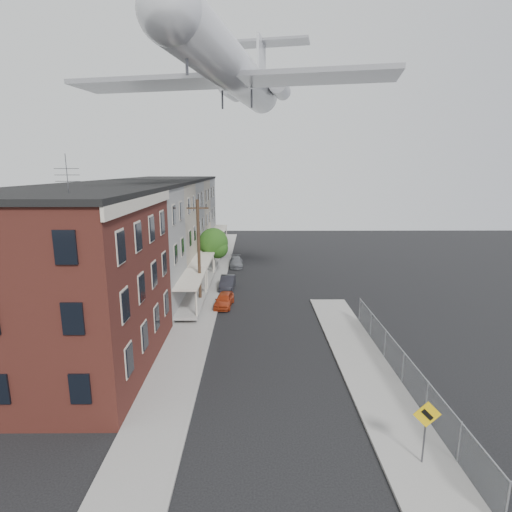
{
  "coord_description": "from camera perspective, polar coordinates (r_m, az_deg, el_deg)",
  "views": [
    {
      "loc": [
        -1.04,
        -14.59,
        11.44
      ],
      "look_at": [
        -0.9,
        7.38,
        6.62
      ],
      "focal_mm": 28.0,
      "sensor_mm": 36.0,
      "label": 1
    }
  ],
  "objects": [
    {
      "name": "ground",
      "position": [
        18.57,
        3.24,
        -25.68
      ],
      "size": [
        120.0,
        120.0,
        0.0
      ],
      "primitive_type": "plane",
      "color": "black",
      "rests_on": "ground"
    },
    {
      "name": "sidewalk_right",
      "position": [
        24.42,
        15.83,
        -15.92
      ],
      "size": [
        3.0,
        26.0,
        0.12
      ],
      "primitive_type": "cube",
      "color": "gray",
      "rests_on": "ground"
    },
    {
      "name": "corner_building",
      "position": [
        25.02,
        -26.38,
        -3.5
      ],
      "size": [
        10.31,
        12.3,
        12.15
      ],
      "color": "#341610",
      "rests_on": "ground"
    },
    {
      "name": "car_far",
      "position": [
        47.67,
        -2.87,
        -0.85
      ],
      "size": [
        1.74,
        3.89,
        1.11
      ],
      "primitive_type": "imported",
      "rotation": [
        0.0,
        0.0,
        0.05
      ],
      "color": "slate",
      "rests_on": "ground"
    },
    {
      "name": "chainlink_fence",
      "position": [
        23.62,
        20.27,
        -14.71
      ],
      "size": [
        0.06,
        18.06,
        1.9
      ],
      "color": "gray",
      "rests_on": "ground"
    },
    {
      "name": "warning_sign",
      "position": [
        17.88,
        23.13,
        -21.06
      ],
      "size": [
        1.1,
        0.11,
        2.8
      ],
      "color": "#515156",
      "rests_on": "ground"
    },
    {
      "name": "row_house_e",
      "position": [
        60.43,
        -10.84,
        6.15
      ],
      "size": [
        11.98,
        7.0,
        10.3
      ],
      "color": "slate",
      "rests_on": "ground"
    },
    {
      "name": "row_house_b",
      "position": [
        40.13,
        -16.18,
        2.82
      ],
      "size": [
        11.98,
        7.0,
        10.3
      ],
      "color": "gray",
      "rests_on": "ground"
    },
    {
      "name": "car_near",
      "position": [
        34.05,
        -4.59,
        -6.26
      ],
      "size": [
        1.75,
        3.58,
        1.18
      ],
      "primitive_type": "imported",
      "rotation": [
        0.0,
        0.0,
        -0.11
      ],
      "color": "#AC3616",
      "rests_on": "ground"
    },
    {
      "name": "row_house_d",
      "position": [
        53.6,
        -12.18,
        5.33
      ],
      "size": [
        11.98,
        7.0,
        10.3
      ],
      "color": "gray",
      "rests_on": "ground"
    },
    {
      "name": "airplane",
      "position": [
        36.19,
        -2.95,
        24.78
      ],
      "size": [
        25.81,
        29.49,
        8.48
      ],
      "color": "silver",
      "rests_on": "ground"
    },
    {
      "name": "car_mid",
      "position": [
        38.97,
        -4.1,
        -3.78
      ],
      "size": [
        1.47,
        3.85,
        1.25
      ],
      "primitive_type": "imported",
      "rotation": [
        0.0,
        0.0,
        -0.04
      ],
      "color": "black",
      "rests_on": "ground"
    },
    {
      "name": "curb_left",
      "position": [
        40.35,
        -4.64,
        -4.05
      ],
      "size": [
        0.15,
        62.0,
        0.14
      ],
      "primitive_type": "cube",
      "color": "gray",
      "rests_on": "ground"
    },
    {
      "name": "curb_right",
      "position": [
        24.07,
        12.38,
        -16.14
      ],
      "size": [
        0.15,
        26.0,
        0.14
      ],
      "primitive_type": "cube",
      "color": "gray",
      "rests_on": "ground"
    },
    {
      "name": "sidewalk_left",
      "position": [
        40.48,
        -6.69,
        -4.05
      ],
      "size": [
        3.0,
        62.0,
        0.12
      ],
      "primitive_type": "cube",
      "color": "gray",
      "rests_on": "ground"
    },
    {
      "name": "row_house_c",
      "position": [
        46.83,
        -13.89,
        4.26
      ],
      "size": [
        11.98,
        7.0,
        10.3
      ],
      "color": "slate",
      "rests_on": "ground"
    },
    {
      "name": "utility_pole",
      "position": [
        33.6,
        -8.16,
        0.62
      ],
      "size": [
        1.8,
        0.26,
        9.0
      ],
      "color": "black",
      "rests_on": "ground"
    },
    {
      "name": "row_house_a",
      "position": [
        33.56,
        -19.36,
        0.82
      ],
      "size": [
        11.98,
        7.0,
        10.3
      ],
      "color": "slate",
      "rests_on": "ground"
    },
    {
      "name": "street_tree",
      "position": [
        43.47,
        -5.95,
        1.7
      ],
      "size": [
        3.22,
        3.2,
        5.2
      ],
      "color": "black",
      "rests_on": "ground"
    }
  ]
}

